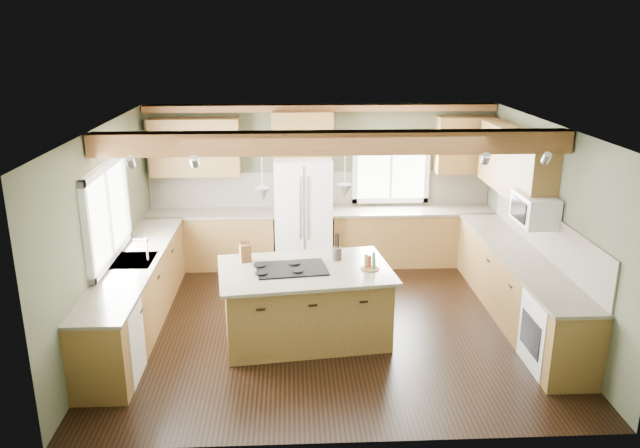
{
  "coord_description": "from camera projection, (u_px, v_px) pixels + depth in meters",
  "views": [
    {
      "loc": [
        -0.49,
        -7.47,
        3.71
      ],
      "look_at": [
        -0.12,
        0.3,
        1.29
      ],
      "focal_mm": 35.0,
      "sensor_mm": 36.0,
      "label": 1
    }
  ],
  "objects": [
    {
      "name": "cooktop",
      "position": [
        292.0,
        269.0,
        7.6
      ],
      "size": [
        0.91,
        0.67,
        0.02
      ],
      "primitive_type": "cube",
      "rotation": [
        0.0,
        0.0,
        0.13
      ],
      "color": "black",
      "rests_on": "island_top"
    },
    {
      "name": "island_top",
      "position": [
        305.0,
        270.0,
        7.63
      ],
      "size": [
        2.24,
        1.58,
        0.04
      ],
      "primitive_type": "cube",
      "rotation": [
        0.0,
        0.0,
        0.13
      ],
      "color": "brown",
      "rests_on": "island"
    },
    {
      "name": "soffit_trim",
      "position": [
        321.0,
        108.0,
        9.78
      ],
      "size": [
        5.55,
        0.2,
        0.1
      ],
      "primitive_type": "cube",
      "color": "brown",
      "rests_on": "ceiling"
    },
    {
      "name": "backsplash_back",
      "position": [
        321.0,
        189.0,
        10.26
      ],
      "size": [
        5.58,
        0.03,
        0.58
      ],
      "primitive_type": "cube",
      "color": "brown",
      "rests_on": "wall_back"
    },
    {
      "name": "dishwasher",
      "position": [
        110.0,
        344.0,
        6.81
      ],
      "size": [
        0.6,
        0.6,
        0.84
      ],
      "primitive_type": "cube",
      "color": "white",
      "rests_on": "floor"
    },
    {
      "name": "bottle_tray",
      "position": [
        370.0,
        261.0,
        7.57
      ],
      "size": [
        0.26,
        0.26,
        0.21
      ],
      "primitive_type": null,
      "rotation": [
        0.0,
        0.0,
        -0.14
      ],
      "color": "brown",
      "rests_on": "island_top"
    },
    {
      "name": "upper_cab_back_left",
      "position": [
        195.0,
        147.0,
        9.79
      ],
      "size": [
        1.4,
        0.35,
        0.9
      ],
      "primitive_type": "cube",
      "color": "brown",
      "rests_on": "wall_back"
    },
    {
      "name": "upper_cab_back_corner",
      "position": [
        464.0,
        145.0,
        9.99
      ],
      "size": [
        0.9,
        0.35,
        0.9
      ],
      "primitive_type": "cube",
      "color": "brown",
      "rests_on": "wall_back"
    },
    {
      "name": "faucet",
      "position": [
        147.0,
        250.0,
        7.88
      ],
      "size": [
        0.02,
        0.02,
        0.28
      ],
      "primitive_type": "cylinder",
      "color": "#B2B2B7",
      "rests_on": "sink"
    },
    {
      "name": "wall_left",
      "position": [
        106.0,
        233.0,
        7.73
      ],
      "size": [
        0.0,
        5.0,
        5.0
      ],
      "primitive_type": "plane",
      "rotation": [
        1.57,
        0.0,
        1.57
      ],
      "color": "#494E37",
      "rests_on": "ground"
    },
    {
      "name": "refrigerator",
      "position": [
        303.0,
        213.0,
        9.99
      ],
      "size": [
        0.9,
        0.74,
        1.8
      ],
      "primitive_type": "cube",
      "color": "white",
      "rests_on": "floor"
    },
    {
      "name": "backsplash_right",
      "position": [
        545.0,
        232.0,
        8.06
      ],
      "size": [
        0.03,
        3.7,
        0.58
      ],
      "primitive_type": "cube",
      "color": "brown",
      "rests_on": "wall_right"
    },
    {
      "name": "ceiling_beam",
      "position": [
        333.0,
        143.0,
        7.18
      ],
      "size": [
        5.55,
        0.26,
        0.26
      ],
      "primitive_type": "cube",
      "color": "brown",
      "rests_on": "ceiling"
    },
    {
      "name": "sink",
      "position": [
        134.0,
        261.0,
        7.91
      ],
      "size": [
        0.5,
        0.65,
        0.03
      ],
      "primitive_type": "cube",
      "color": "#262628",
      "rests_on": "counter_left"
    },
    {
      "name": "ceiling",
      "position": [
        331.0,
        127.0,
        7.47
      ],
      "size": [
        5.6,
        5.6,
        0.0
      ],
      "primitive_type": "plane",
      "rotation": [
        3.14,
        0.0,
        0.0
      ],
      "color": "silver",
      "rests_on": "wall_back"
    },
    {
      "name": "window_left",
      "position": [
        106.0,
        213.0,
        7.71
      ],
      "size": [
        0.04,
        1.6,
        1.05
      ],
      "primitive_type": "cube",
      "color": "white",
      "rests_on": "wall_left"
    },
    {
      "name": "upper_cab_right",
      "position": [
        515.0,
        163.0,
        8.64
      ],
      "size": [
        0.35,
        2.2,
        0.9
      ],
      "primitive_type": "cube",
      "color": "brown",
      "rests_on": "wall_right"
    },
    {
      "name": "microwave",
      "position": [
        535.0,
        209.0,
        7.86
      ],
      "size": [
        0.4,
        0.7,
        0.38
      ],
      "primitive_type": "cube",
      "color": "white",
      "rests_on": "wall_right"
    },
    {
      "name": "base_cab_left",
      "position": [
        137.0,
        295.0,
        8.05
      ],
      "size": [
        0.6,
        3.7,
        0.88
      ],
      "primitive_type": "cube",
      "color": "brown",
      "rests_on": "floor"
    },
    {
      "name": "pendant_right",
      "position": [
        345.0,
        191.0,
        7.42
      ],
      "size": [
        0.18,
        0.18,
        0.16
      ],
      "primitive_type": "cone",
      "rotation": [
        3.14,
        0.0,
        0.0
      ],
      "color": "#B2B2B7",
      "rests_on": "ceiling"
    },
    {
      "name": "island",
      "position": [
        305.0,
        304.0,
        7.77
      ],
      "size": [
        2.09,
        1.43,
        0.88
      ],
      "primitive_type": "cube",
      "rotation": [
        0.0,
        0.0,
        0.13
      ],
      "color": "olive",
      "rests_on": "floor"
    },
    {
      "name": "wall_back",
      "position": [
        321.0,
        183.0,
        10.24
      ],
      "size": [
        5.6,
        0.0,
        5.6
      ],
      "primitive_type": "plane",
      "rotation": [
        1.57,
        0.0,
        0.0
      ],
      "color": "#494E37",
      "rests_on": "ground"
    },
    {
      "name": "utensil_crock",
      "position": [
        337.0,
        254.0,
        7.9
      ],
      "size": [
        0.13,
        0.13,
        0.16
      ],
      "primitive_type": "cylinder",
      "rotation": [
        0.0,
        0.0,
        0.11
      ],
      "color": "#48413A",
      "rests_on": "island_top"
    },
    {
      "name": "counter_right",
      "position": [
        521.0,
        255.0,
        8.14
      ],
      "size": [
        0.64,
        3.74,
        0.04
      ],
      "primitive_type": "cube",
      "color": "brown",
      "rests_on": "base_cab_right"
    },
    {
      "name": "pendant_left",
      "position": [
        263.0,
        194.0,
        7.26
      ],
      "size": [
        0.18,
        0.18,
        0.16
      ],
      "primitive_type": "cone",
      "rotation": [
        3.14,
        0.0,
        0.0
      ],
      "color": "#B2B2B7",
      "rests_on": "ceiling"
    },
    {
      "name": "counter_back_right",
      "position": [
        413.0,
        211.0,
        10.14
      ],
      "size": [
        2.66,
        0.64,
        0.04
      ],
      "primitive_type": "cube",
      "color": "brown",
      "rests_on": "base_cab_back_right"
    },
    {
      "name": "window_back",
      "position": [
        391.0,
        168.0,
        10.2
      ],
      "size": [
        1.1,
        0.04,
        1.0
      ],
      "primitive_type": "cube",
      "color": "white",
      "rests_on": "wall_back"
    },
    {
      "name": "base_cab_back_left",
      "position": [
        212.0,
        240.0,
        10.13
      ],
      "size": [
        2.02,
        0.6,
        0.88
      ],
      "primitive_type": "cube",
      "color": "brown",
      "rests_on": "floor"
    },
    {
      "name": "upper_cab_over_fridge",
      "position": [
        302.0,
        134.0,
        9.81
      ],
      "size": [
        0.96,
        0.35,
        0.7
      ],
      "primitive_type": "cube",
      "color": "brown",
      "rests_on": "wall_back"
    },
    {
      "name": "base_cab_right",
      "position": [
        517.0,
        288.0,
        8.28
      ],
      "size": [
        0.6,
        3.7,
        0.88
      ],
      "primitive_type": "cube",
      "color": "brown",
      "rests_on": "floor"
    },
    {
      "name": "floor",
      "position": [
        330.0,
        323.0,
        8.25
      ],
      "size": [
        5.6,
        5.6,
        0.0
      ],
      "primitive_type": "plane",
      "color": "black",
      "rests_on": "ground"
    },
    {
      "name": "knife_block",
      "position": [
        245.0,
        253.0,
        7.82
      ],
      "size": [
        0.16,
        0.14,
        0.22
      ],
      "primitive_type": "cube",
      "rotation": [
        0.0,
        0.0,
        0.31
      ],
      "color": "brown",
      "rests_on": "island_top"
    },
    {
      "name": "counter_back_left",
      "position": [
        210.0,
        213.0,
        10.0
      ],
      "size": [
        2.06,
        0.64,
        0.04
      ],
      "primitive_type": "cube",
      "color": "brown",
      "rests_on": "base_cab_back_left"
    },
    {
      "name": "wall_right",
      "position": [
        548.0,
        227.0,
        7.99
      ],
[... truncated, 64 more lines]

